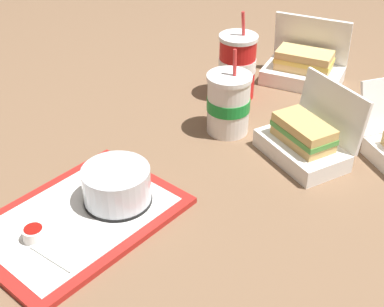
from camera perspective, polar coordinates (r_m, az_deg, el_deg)
The scene contains 10 objects.
ground_plane at distance 1.13m, azimuth 3.29°, elevation -1.93°, with size 3.20×3.20×0.00m, color brown.
food_tray at distance 1.02m, azimuth -11.96°, elevation -6.82°, with size 0.37×0.26×0.01m.
cake_container at distance 1.02m, azimuth -8.02°, elevation -3.48°, with size 0.13×0.13×0.07m.
ketchup_cup at distance 0.98m, azimuth -16.50°, elevation -8.16°, with size 0.04×0.04×0.02m.
napkin_stack at distance 0.96m, azimuth -12.75°, elevation -9.28°, with size 0.10×0.10×0.00m, color white.
plastic_fork at distance 1.02m, azimuth -17.33°, elevation -7.32°, with size 0.11×0.01×0.01m, color white.
clamshell_sandwich_corner at distance 1.50m, azimuth 11.85°, elevation 9.04°, with size 0.19×0.24×0.17m.
clamshell_sandwich_right at distance 1.17m, azimuth 11.99°, elevation 1.42°, with size 0.20×0.23×0.16m.
soda_cup_center at distance 1.23m, azimuth 3.90°, elevation 5.35°, with size 0.10×0.10×0.20m.
soda_cup_right at distance 1.38m, azimuth 4.84°, elevation 9.28°, with size 0.10×0.10×0.23m.
Camera 1 is at (-0.74, -0.54, 0.66)m, focal length 50.00 mm.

